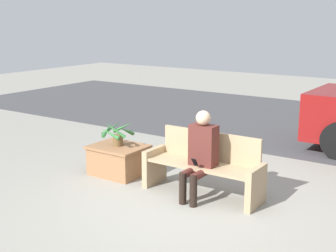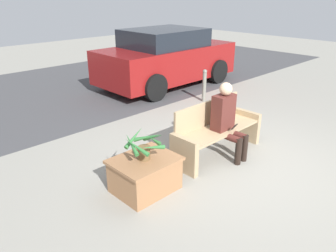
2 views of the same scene
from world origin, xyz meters
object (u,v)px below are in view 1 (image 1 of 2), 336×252
(person_seated, at_px, (201,151))
(planter_box, at_px, (118,159))
(potted_plant, at_px, (118,133))
(bench, at_px, (204,166))

(person_seated, relative_size, planter_box, 1.45)
(potted_plant, bearing_deg, person_seated, -5.05)
(person_seated, height_order, potted_plant, person_seated)
(bench, xyz_separation_m, potted_plant, (-1.57, -0.03, 0.26))
(planter_box, xyz_separation_m, potted_plant, (0.00, -0.00, 0.43))
(person_seated, xyz_separation_m, planter_box, (-1.61, 0.15, -0.43))
(potted_plant, bearing_deg, bench, 1.26)
(bench, xyz_separation_m, person_seated, (0.04, -0.18, 0.26))
(person_seated, bearing_deg, potted_plant, 174.95)
(person_seated, relative_size, potted_plant, 2.31)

